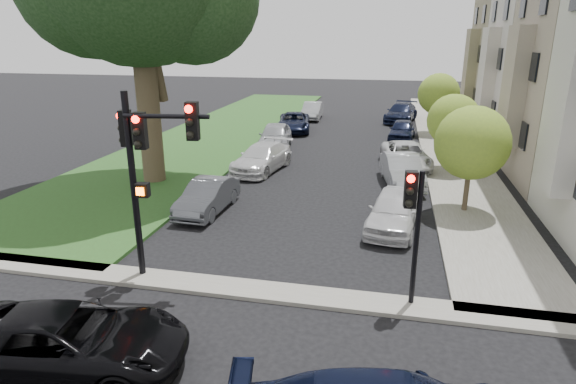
% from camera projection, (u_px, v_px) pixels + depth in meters
% --- Properties ---
extents(ground, '(140.00, 140.00, 0.00)m').
position_uv_depth(ground, '(244.00, 335.00, 11.47)').
color(ground, black).
rests_on(ground, ground).
extents(grass_strip, '(8.00, 44.00, 0.12)m').
position_uv_depth(grass_strip, '(224.00, 131.00, 35.55)').
color(grass_strip, '#2B5D23').
rests_on(grass_strip, ground).
extents(sidewalk_right, '(3.50, 44.00, 0.12)m').
position_uv_depth(sidewalk_right, '(446.00, 140.00, 32.37)').
color(sidewalk_right, slate).
rests_on(sidewalk_right, ground).
extents(sidewalk_cross, '(60.00, 1.00, 0.12)m').
position_uv_depth(sidewalk_cross, '(265.00, 291.00, 13.30)').
color(sidewalk_cross, slate).
rests_on(sidewalk_cross, ground).
extents(house_c, '(7.70, 7.55, 15.97)m').
position_uv_depth(house_c, '(561.00, 33.00, 28.15)').
color(house_c, '#BDB1A3').
rests_on(house_c, ground).
extents(house_d, '(7.70, 7.55, 15.97)m').
position_uv_depth(house_d, '(528.00, 33.00, 35.12)').
color(house_d, gray).
rests_on(house_d, ground).
extents(small_tree_a, '(2.86, 2.86, 4.29)m').
position_uv_depth(small_tree_a, '(472.00, 143.00, 18.51)').
color(small_tree_a, '#4E3D2B').
rests_on(small_tree_a, ground).
extents(small_tree_b, '(2.68, 2.68, 4.01)m').
position_uv_depth(small_tree_b, '(454.00, 121.00, 24.43)').
color(small_tree_b, '#4E3D2B').
rests_on(small_tree_b, ground).
extents(small_tree_c, '(2.87, 2.87, 4.31)m').
position_uv_depth(small_tree_c, '(439.00, 94.00, 33.64)').
color(small_tree_c, '#4E3D2B').
rests_on(small_tree_c, ground).
extents(traffic_signal_main, '(2.66, 0.69, 5.42)m').
position_uv_depth(traffic_signal_main, '(145.00, 154.00, 13.06)').
color(traffic_signal_main, black).
rests_on(traffic_signal_main, ground).
extents(traffic_signal_secondary, '(0.48, 0.39, 3.71)m').
position_uv_depth(traffic_signal_secondary, '(413.00, 214.00, 11.93)').
color(traffic_signal_secondary, black).
rests_on(traffic_signal_secondary, ground).
extents(car_cross_near, '(5.43, 3.25, 1.41)m').
position_uv_depth(car_cross_near, '(66.00, 342.00, 10.06)').
color(car_cross_near, black).
rests_on(car_cross_near, ground).
extents(car_parked_0, '(2.23, 4.40, 1.44)m').
position_uv_depth(car_parked_0, '(394.00, 210.00, 17.56)').
color(car_parked_0, silver).
rests_on(car_parked_0, ground).
extents(car_parked_1, '(2.24, 4.57, 1.44)m').
position_uv_depth(car_parked_1, '(402.00, 170.00, 22.75)').
color(car_parked_1, '#999BA0').
rests_on(car_parked_1, ground).
extents(car_parked_2, '(2.93, 5.10, 1.34)m').
position_uv_depth(car_parked_2, '(406.00, 155.00, 25.75)').
color(car_parked_2, silver).
rests_on(car_parked_2, ground).
extents(car_parked_3, '(2.00, 4.14, 1.36)m').
position_uv_depth(car_parked_3, '(402.00, 130.00, 32.56)').
color(car_parked_3, black).
rests_on(car_parked_3, ground).
extents(car_parked_4, '(3.01, 5.42, 1.49)m').
position_uv_depth(car_parked_4, '(401.00, 113.00, 39.36)').
color(car_parked_4, black).
rests_on(car_parked_4, ground).
extents(car_parked_5, '(1.53, 4.01, 1.30)m').
position_uv_depth(car_parked_5, '(208.00, 196.00, 19.28)').
color(car_parked_5, '#3F4247').
rests_on(car_parked_5, ground).
extents(car_parked_6, '(2.74, 5.07, 1.39)m').
position_uv_depth(car_parked_6, '(262.00, 158.00, 25.16)').
color(car_parked_6, silver).
rests_on(car_parked_6, ground).
extents(car_parked_7, '(2.42, 4.83, 1.58)m').
position_uv_depth(car_parked_7, '(275.00, 136.00, 30.05)').
color(car_parked_7, '#999BA0').
rests_on(car_parked_7, ground).
extents(car_parked_8, '(3.04, 5.24, 1.37)m').
position_uv_depth(car_parked_8, '(294.00, 122.00, 35.46)').
color(car_parked_8, black).
rests_on(car_parked_8, ground).
extents(car_parked_9, '(1.67, 4.30, 1.39)m').
position_uv_depth(car_parked_9, '(312.00, 111.00, 40.71)').
color(car_parked_9, '#999BA0').
rests_on(car_parked_9, ground).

